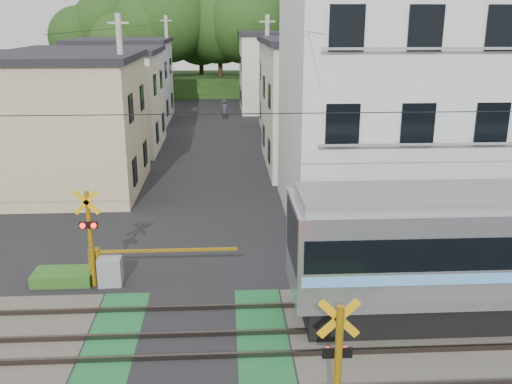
{
  "coord_description": "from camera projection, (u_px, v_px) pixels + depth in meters",
  "views": [
    {
      "loc": [
        1.03,
        -12.4,
        7.8
      ],
      "look_at": [
        2.0,
        5.0,
        2.47
      ],
      "focal_mm": 40.0,
      "sensor_mm": 36.0,
      "label": 1
    }
  ],
  "objects": [
    {
      "name": "ground",
      "position": [
        187.0,
        348.0,
        14.06
      ],
      "size": [
        120.0,
        120.0,
        0.0
      ],
      "primitive_type": "plane",
      "color": "black"
    },
    {
      "name": "track_bed",
      "position": [
        186.0,
        347.0,
        14.05
      ],
      "size": [
        120.0,
        120.0,
        0.14
      ],
      "color": "#47423A",
      "rests_on": "ground"
    },
    {
      "name": "crossing_signal_far",
      "position": [
        107.0,
        263.0,
        17.21
      ],
      "size": [
        4.74,
        0.65,
        3.09
      ],
      "color": "#EBA70C",
      "rests_on": "ground"
    },
    {
      "name": "apartment_block",
      "position": [
        416.0,
        102.0,
        22.22
      ],
      "size": [
        10.2,
        8.36,
        9.3
      ],
      "color": "silver",
      "rests_on": "ground"
    },
    {
      "name": "houses_row",
      "position": [
        212.0,
        89.0,
        37.87
      ],
      "size": [
        22.07,
        31.35,
        6.8
      ],
      "color": "tan",
      "rests_on": "ground"
    },
    {
      "name": "tree_hill",
      "position": [
        211.0,
        38.0,
        58.25
      ],
      "size": [
        40.0,
        12.9,
        11.58
      ],
      "color": "#203F15",
      "rests_on": "ground"
    },
    {
      "name": "catenary",
      "position": [
        438.0,
        201.0,
        13.33
      ],
      "size": [
        60.0,
        5.04,
        7.0
      ],
      "color": "#2D2D33",
      "rests_on": "ground"
    },
    {
      "name": "utility_poles",
      "position": [
        190.0,
        81.0,
        34.78
      ],
      "size": [
        7.9,
        42.0,
        8.0
      ],
      "color": "#A5A5A0",
      "rests_on": "ground"
    },
    {
      "name": "pedestrian",
      "position": [
        224.0,
        110.0,
        45.35
      ],
      "size": [
        0.67,
        0.54,
        1.61
      ],
      "primitive_type": "imported",
      "rotation": [
        0.0,
        0.0,
        2.83
      ],
      "color": "#32313D",
      "rests_on": "ground"
    },
    {
      "name": "weed_patches",
      "position": [
        258.0,
        341.0,
        14.02
      ],
      "size": [
        10.25,
        8.8,
        0.4
      ],
      "color": "#2D5E1E",
      "rests_on": "ground"
    }
  ]
}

